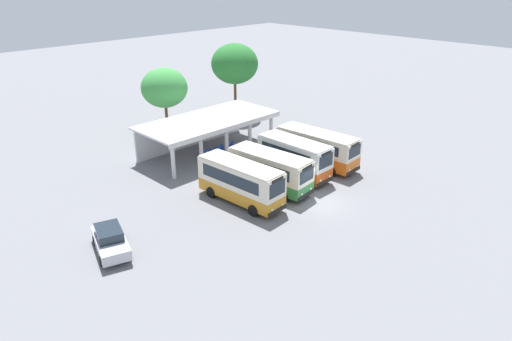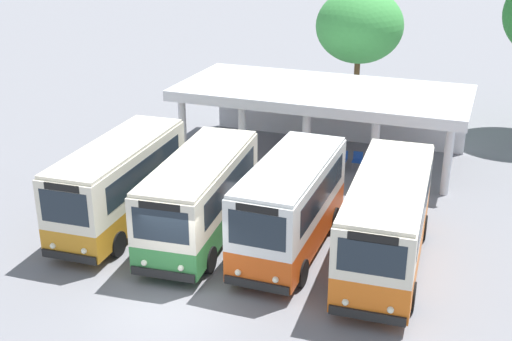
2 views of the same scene
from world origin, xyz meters
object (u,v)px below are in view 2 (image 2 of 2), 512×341
object	(u,v)px
city_bus_second_in_row	(201,195)
waiting_chair_second_from_end	(301,152)
waiting_chair_fourth_seat	(329,155)
waiting_chair_middle_seat	(314,154)
city_bus_fourth_amber	(387,218)
city_bus_nearest_orange	(120,181)
city_bus_middle_cream	(290,203)
waiting_chair_far_end_seat	(357,159)
waiting_chair_end_by_column	(286,150)
waiting_chair_fifth_seat	(342,158)

from	to	relation	value
city_bus_second_in_row	waiting_chair_second_from_end	bearing A→B (deg)	82.80
waiting_chair_fourth_seat	waiting_chair_middle_seat	bearing A→B (deg)	-168.77
city_bus_fourth_amber	waiting_chair_middle_seat	size ratio (longest dim) A/B	9.17
city_bus_nearest_orange	waiting_chair_middle_seat	bearing A→B (deg)	59.43
city_bus_second_in_row	city_bus_middle_cream	world-z (taller)	city_bus_middle_cream
waiting_chair_middle_seat	city_bus_nearest_orange	bearing A→B (deg)	-120.57
city_bus_nearest_orange	waiting_chair_far_end_seat	world-z (taller)	city_bus_nearest_orange
city_bus_fourth_amber	waiting_chair_fourth_seat	size ratio (longest dim) A/B	9.17
city_bus_second_in_row	waiting_chair_end_by_column	distance (m)	8.67
waiting_chair_fifth_seat	waiting_chair_far_end_seat	xyz separation A→B (m)	(0.68, 0.08, 0.00)
city_bus_fourth_amber	waiting_chair_fourth_seat	world-z (taller)	city_bus_fourth_amber
city_bus_nearest_orange	city_bus_fourth_amber	distance (m)	9.83
city_bus_second_in_row	waiting_chair_fifth_seat	world-z (taller)	city_bus_second_in_row
waiting_chair_end_by_column	waiting_chair_second_from_end	distance (m)	0.69
waiting_chair_end_by_column	waiting_chair_fifth_seat	distance (m)	2.73
city_bus_second_in_row	waiting_chair_end_by_column	bearing A→B (deg)	87.25
waiting_chair_middle_seat	waiting_chair_fourth_seat	distance (m)	0.70
waiting_chair_middle_seat	waiting_chair_fourth_seat	xyz separation A→B (m)	(0.68, 0.14, 0.00)
city_bus_nearest_orange	city_bus_fourth_amber	bearing A→B (deg)	2.07
waiting_chair_fifth_seat	waiting_chair_far_end_seat	bearing A→B (deg)	7.00
waiting_chair_fourth_seat	waiting_chair_fifth_seat	size ratio (longest dim) A/B	1.00
waiting_chair_fifth_seat	waiting_chair_far_end_seat	world-z (taller)	same
city_bus_middle_cream	waiting_chair_end_by_column	distance (m)	8.93
waiting_chair_end_by_column	city_bus_middle_cream	bearing A→B (deg)	-71.10
waiting_chair_end_by_column	waiting_chair_fourth_seat	bearing A→B (deg)	2.30
city_bus_fourth_amber	waiting_chair_end_by_column	world-z (taller)	city_bus_fourth_amber
waiting_chair_second_from_end	waiting_chair_middle_seat	bearing A→B (deg)	-11.02
city_bus_middle_cream	waiting_chair_fourth_seat	xyz separation A→B (m)	(-0.81, 8.44, -1.29)
waiting_chair_middle_seat	city_bus_fourth_amber	bearing A→B (deg)	-59.80
city_bus_fourth_amber	waiting_chair_second_from_end	distance (m)	10.03
city_bus_middle_cream	waiting_chair_middle_seat	distance (m)	8.54
waiting_chair_fifth_seat	city_bus_second_in_row	bearing A→B (deg)	-110.28
city_bus_middle_cream	waiting_chair_far_end_seat	size ratio (longest dim) A/B	7.85
city_bus_nearest_orange	waiting_chair_middle_seat	world-z (taller)	city_bus_nearest_orange
city_bus_nearest_orange	waiting_chair_second_from_end	distance (m)	9.80
waiting_chair_far_end_seat	city_bus_nearest_orange	bearing A→B (deg)	-129.49
city_bus_nearest_orange	city_bus_middle_cream	world-z (taller)	city_bus_middle_cream
waiting_chair_end_by_column	waiting_chair_far_end_seat	distance (m)	3.41
city_bus_second_in_row	waiting_chair_fourth_seat	xyz separation A→B (m)	(2.46, 8.66, -1.19)
city_bus_second_in_row	waiting_chair_end_by_column	world-z (taller)	city_bus_second_in_row
waiting_chair_second_from_end	waiting_chair_far_end_seat	world-z (taller)	same
waiting_chair_second_from_end	waiting_chair_middle_seat	xyz separation A→B (m)	(0.68, -0.13, 0.00)
city_bus_second_in_row	waiting_chair_second_from_end	distance (m)	8.80
city_bus_middle_cream	city_bus_fourth_amber	bearing A→B (deg)	1.90
waiting_chair_second_from_end	waiting_chair_middle_seat	distance (m)	0.70
city_bus_fourth_amber	waiting_chair_far_end_seat	bearing A→B (deg)	108.25
waiting_chair_end_by_column	waiting_chair_fourth_seat	size ratio (longest dim) A/B	1.00
city_bus_middle_cream	waiting_chair_middle_seat	bearing A→B (deg)	100.21
waiting_chair_end_by_column	city_bus_nearest_orange	bearing A→B (deg)	-113.19
city_bus_middle_cream	waiting_chair_fourth_seat	size ratio (longest dim) A/B	7.85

